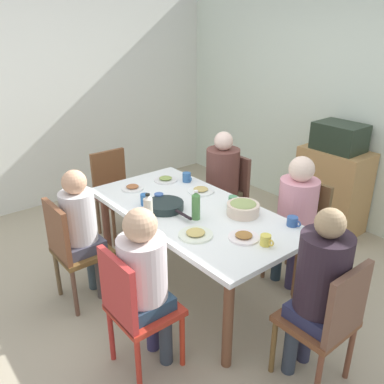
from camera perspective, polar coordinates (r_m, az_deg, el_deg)
ground_plane at (r=3.66m, az=0.00°, el=-13.15°), size 6.01×6.01×0.00m
wall_back at (r=4.72m, az=21.46°, el=11.08°), size 5.24×0.12×2.60m
wall_left at (r=5.26m, az=-18.35°, el=12.61°), size 0.12×4.49×2.60m
dining_table at (r=3.30m, az=0.00°, el=-3.75°), size 1.83×0.93×0.76m
chair_0 at (r=2.67m, az=-8.17°, el=-15.49°), size 0.40×0.40×0.90m
person_0 at (r=2.59m, az=-6.66°, el=-11.48°), size 0.31×0.31×1.16m
chair_1 at (r=3.36m, az=-16.42°, el=-7.38°), size 0.40×0.40×0.90m
person_1 at (r=3.31m, az=-15.26°, el=-4.52°), size 0.30×0.30×1.13m
chair_2 at (r=4.36m, az=-10.80°, el=0.46°), size 0.40×0.40×0.90m
chair_3 at (r=2.68m, az=18.53°, el=-16.46°), size 0.40×0.40×0.90m
person_3 at (r=2.59m, az=17.44°, el=-11.98°), size 0.31×0.31×1.21m
chair_4 at (r=4.19m, az=5.01°, el=-0.16°), size 0.40×0.40×0.90m
person_4 at (r=4.05m, az=4.18°, el=2.08°), size 0.33×0.33×1.17m
chair_5 at (r=3.66m, az=14.98°, el=-4.58°), size 0.40×0.40×0.90m
person_5 at (r=3.50m, az=14.42°, el=-2.27°), size 0.32×0.32×1.16m
plate_0 at (r=3.67m, az=-8.32°, el=0.60°), size 0.20×0.20×0.04m
plate_1 at (r=2.88m, az=0.51°, el=-5.88°), size 0.24×0.24×0.04m
plate_2 at (r=3.58m, az=1.25°, el=0.23°), size 0.23×0.23×0.04m
plate_3 at (r=3.83m, az=-3.71°, el=1.78°), size 0.22×0.22×0.04m
plate_4 at (r=2.87m, az=7.26°, el=-6.21°), size 0.22×0.22×0.04m
bowl_0 at (r=3.18m, az=7.16°, el=-2.23°), size 0.25×0.25×0.11m
serving_pan at (r=3.26m, az=-3.75°, el=-1.95°), size 0.48×0.30×0.06m
cup_0 at (r=3.30m, az=5.76°, el=-1.34°), size 0.11×0.07×0.09m
cup_1 at (r=3.09m, az=13.91°, el=-4.02°), size 0.12×0.08×0.07m
cup_2 at (r=3.39m, az=-4.62°, el=-0.81°), size 0.11×0.07×0.07m
cup_3 at (r=3.34m, az=-6.60°, el=-1.06°), size 0.11×0.07×0.09m
cup_4 at (r=3.79m, az=-0.73°, el=2.07°), size 0.11×0.08×0.09m
cup_5 at (r=2.80m, az=10.31°, el=-6.66°), size 0.11×0.07×0.08m
bottle_0 at (r=3.06m, az=0.55°, el=-1.93°), size 0.06×0.06×0.23m
bottle_1 at (r=3.04m, az=-6.15°, el=-2.34°), size 0.07×0.07×0.23m
side_cabinet at (r=4.66m, az=18.97°, el=0.31°), size 0.70×0.44×0.90m
microwave at (r=4.48m, az=19.95°, el=7.27°), size 0.48×0.36×0.28m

